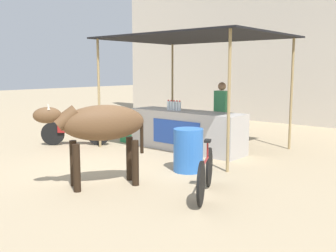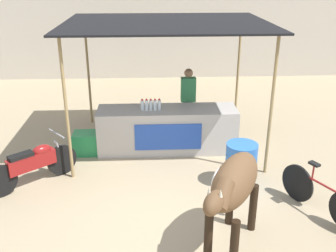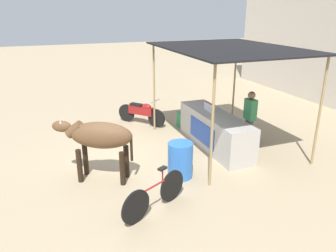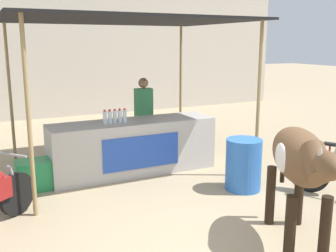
# 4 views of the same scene
# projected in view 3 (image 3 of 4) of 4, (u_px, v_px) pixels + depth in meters

# --- Properties ---
(ground_plane) EXTENTS (60.00, 60.00, 0.00)m
(ground_plane) POSITION_uv_depth(u_px,v_px,m) (140.00, 158.00, 8.57)
(ground_plane) COLOR tan
(stall_counter) EXTENTS (3.00, 0.82, 0.96)m
(stall_counter) POSITION_uv_depth(u_px,v_px,m) (215.00, 130.00, 9.14)
(stall_counter) COLOR #B2ADA8
(stall_counter) RESTS_ON ground
(stall_awning) EXTENTS (4.20, 3.20, 2.75)m
(stall_awning) POSITION_uv_depth(u_px,v_px,m) (229.00, 52.00, 8.51)
(stall_awning) COLOR black
(stall_awning) RESTS_ON ground
(water_bottle_row) EXTENTS (0.43, 0.07, 0.25)m
(water_bottle_row) POSITION_uv_depth(u_px,v_px,m) (208.00, 107.00, 9.23)
(water_bottle_row) COLOR silver
(water_bottle_row) RESTS_ON stall_counter
(vendor_behind_counter) EXTENTS (0.34, 0.22, 1.65)m
(vendor_behind_counter) POSITION_uv_depth(u_px,v_px,m) (249.00, 120.00, 8.81)
(vendor_behind_counter) COLOR #383842
(vendor_behind_counter) RESTS_ON ground
(cooler_box) EXTENTS (0.60, 0.44, 0.48)m
(cooler_box) POSITION_uv_depth(u_px,v_px,m) (186.00, 120.00, 10.72)
(cooler_box) COLOR #268C4C
(cooler_box) RESTS_ON ground
(water_barrel) EXTENTS (0.57, 0.57, 0.84)m
(water_barrel) POSITION_uv_depth(u_px,v_px,m) (180.00, 160.00, 7.50)
(water_barrel) COLOR blue
(water_barrel) RESTS_ON ground
(cow) EXTENTS (1.19, 1.77, 1.44)m
(cow) POSITION_uv_depth(u_px,v_px,m) (99.00, 137.00, 7.19)
(cow) COLOR brown
(cow) RESTS_ON ground
(motorcycle_parked) EXTENTS (1.43, 1.22, 0.90)m
(motorcycle_parked) POSITION_uv_depth(u_px,v_px,m) (142.00, 112.00, 10.94)
(motorcycle_parked) COLOR black
(motorcycle_parked) RESTS_ON ground
(bicycle_leaning) EXTENTS (0.81, 1.49, 0.85)m
(bicycle_leaning) POSITION_uv_depth(u_px,v_px,m) (155.00, 195.00, 6.23)
(bicycle_leaning) COLOR black
(bicycle_leaning) RESTS_ON ground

